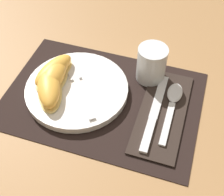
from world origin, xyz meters
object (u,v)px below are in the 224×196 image
object	(u,v)px
plate	(77,89)
fork	(77,82)
citrus_wedge_1	(53,78)
juice_glass	(151,66)
citrus_wedge_0	(54,71)
spoon	(173,100)
citrus_wedge_2	(49,86)
knife	(154,113)

from	to	relation	value
plate	fork	world-z (taller)	fork
citrus_wedge_1	fork	bearing A→B (deg)	19.22
juice_glass	citrus_wedge_0	world-z (taller)	juice_glass
citrus_wedge_0	citrus_wedge_1	world-z (taller)	same
juice_glass	fork	xyz separation A→B (m)	(-0.15, -0.08, -0.02)
citrus_wedge_0	fork	bearing A→B (deg)	-2.18
juice_glass	citrus_wedge_1	size ratio (longest dim) A/B	0.79
spoon	citrus_wedge_0	size ratio (longest dim) A/B	1.36
fork	citrus_wedge_0	bearing A→B (deg)	177.82
juice_glass	citrus_wedge_2	distance (m)	0.24
citrus_wedge_1	spoon	bearing A→B (deg)	8.37
plate	citrus_wedge_0	bearing A→B (deg)	166.51
fork	citrus_wedge_2	xyz separation A→B (m)	(-0.05, -0.04, 0.01)
plate	citrus_wedge_2	size ratio (longest dim) A/B	1.64
plate	spoon	size ratio (longest dim) A/B	1.35
fork	citrus_wedge_1	distance (m)	0.06
fork	citrus_wedge_2	bearing A→B (deg)	-137.03
juice_glass	citrus_wedge_0	xyz separation A→B (m)	(-0.21, -0.08, -0.00)
knife	spoon	xyz separation A→B (m)	(0.03, 0.05, 0.00)
citrus_wedge_0	spoon	bearing A→B (deg)	4.08
plate	knife	world-z (taller)	plate
spoon	juice_glass	bearing A→B (deg)	137.10
spoon	fork	size ratio (longest dim) A/B	1.03
fork	citrus_wedge_0	xyz separation A→B (m)	(-0.06, 0.00, 0.01)
plate	citrus_wedge_0	distance (m)	0.07
citrus_wedge_0	citrus_wedge_1	size ratio (longest dim) A/B	1.16
juice_glass	spoon	world-z (taller)	juice_glass
juice_glass	knife	bearing A→B (deg)	-72.00
knife	juice_glass	bearing A→B (deg)	108.00
spoon	citrus_wedge_2	distance (m)	0.27
juice_glass	fork	distance (m)	0.17
knife	citrus_wedge_1	world-z (taller)	citrus_wedge_1
plate	spoon	xyz separation A→B (m)	(0.21, 0.03, -0.00)
juice_glass	citrus_wedge_2	world-z (taller)	juice_glass
plate	spoon	bearing A→B (deg)	9.08
citrus_wedge_0	citrus_wedge_2	size ratio (longest dim) A/B	0.89
juice_glass	spoon	bearing A→B (deg)	-42.90
citrus_wedge_0	plate	bearing A→B (deg)	-13.49
juice_glass	citrus_wedge_2	xyz separation A→B (m)	(-0.20, -0.13, -0.01)
plate	citrus_wedge_2	distance (m)	0.06
citrus_wedge_0	knife	bearing A→B (deg)	-6.10
fork	citrus_wedge_1	xyz separation A→B (m)	(-0.05, -0.02, 0.01)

